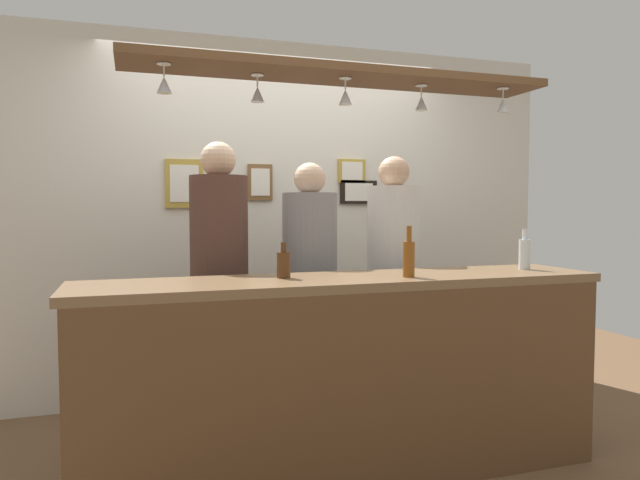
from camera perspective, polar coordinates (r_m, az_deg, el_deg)
name	(u,v)px	position (r m, az deg, el deg)	size (l,w,h in m)	color
ground_plane	(325,448)	(3.51, 0.54, -19.95)	(8.00, 8.00, 0.00)	brown
back_wall	(278,219)	(4.29, -4.16, 2.12)	(4.40, 0.06, 2.60)	silver
bar_counter	(359,349)	(2.84, 3.87, -10.81)	(2.70, 0.55, 1.03)	brown
overhead_glass_rack	(345,75)	(3.02, 2.46, 16.09)	(2.20, 0.36, 0.04)	brown
hanging_wineglass_far_left	(164,84)	(2.78, -15.25, 14.77)	(0.07, 0.07, 0.13)	silver
hanging_wineglass_left	(258,93)	(2.91, -6.23, 14.31)	(0.07, 0.07, 0.13)	silver
hanging_wineglass_center_left	(345,96)	(2.97, 2.53, 14.11)	(0.07, 0.07, 0.13)	silver
hanging_wineglass_center	(421,102)	(3.18, 10.04, 13.34)	(0.07, 0.07, 0.13)	silver
hanging_wineglass_center_right	(503,105)	(3.36, 17.74, 12.69)	(0.07, 0.07, 0.13)	silver
person_left_brown_shirt	(219,261)	(3.43, -9.99, -2.04)	(0.34, 0.34, 1.77)	#2D334C
person_middle_grey_shirt	(310,269)	(3.56, -1.01, -2.95)	(0.34, 0.34, 1.66)	#2D334C
person_right_white_patterned_shirt	(393,261)	(3.76, 7.30, -2.10)	(0.34, 0.34, 1.71)	#2D334C
bottle_beer_brown_stubby	(284,264)	(2.87, -3.64, -2.39)	(0.07, 0.07, 0.18)	#512D14
bottle_beer_amber_tall	(409,257)	(2.94, 8.83, -1.72)	(0.06, 0.06, 0.26)	brown
bottle_soda_clear	(524,253)	(3.47, 19.68, -1.25)	(0.06, 0.06, 0.23)	silver
picture_frame_caricature	(184,184)	(4.13, -13.35, 5.48)	(0.26, 0.02, 0.34)	#B29338
picture_frame_upper_small	(352,171)	(4.43, 3.18, 6.87)	(0.22, 0.02, 0.18)	#B29338
picture_frame_crest	(260,182)	(4.21, -5.97, 5.75)	(0.18, 0.02, 0.26)	brown
picture_frame_lower_pair	(359,192)	(4.44, 3.86, 4.77)	(0.30, 0.02, 0.18)	black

